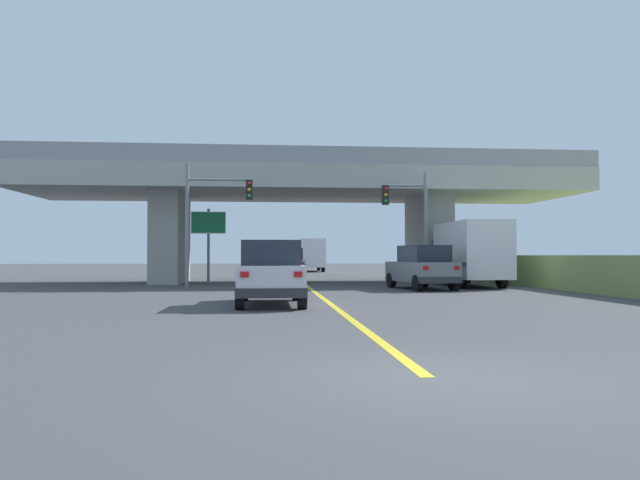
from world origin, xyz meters
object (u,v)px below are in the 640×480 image
object	(u,v)px
suv_lead	(271,273)
traffic_signal_farside	(209,210)
box_truck	(467,253)
traffic_signal_nearside	(412,215)
highway_sign	(208,228)
sedan_oncoming	(289,264)
semi_truck_distant	(311,255)
suv_crossing	(422,267)

from	to	relation	value
suv_lead	traffic_signal_farside	bearing A→B (deg)	105.97
box_truck	suv_lead	bearing A→B (deg)	-133.12
traffic_signal_nearside	highway_sign	world-z (taller)	traffic_signal_nearside
box_truck	highway_sign	bearing A→B (deg)	165.83
box_truck	traffic_signal_farside	distance (m)	13.05
traffic_signal_nearside	traffic_signal_farside	world-z (taller)	traffic_signal_farside
traffic_signal_nearside	box_truck	bearing A→B (deg)	8.24
traffic_signal_nearside	traffic_signal_farside	bearing A→B (deg)	-179.28
box_truck	traffic_signal_nearside	world-z (taller)	traffic_signal_nearside
sedan_oncoming	semi_truck_distant	bearing A→B (deg)	81.39
traffic_signal_nearside	traffic_signal_farside	distance (m)	9.93
suv_lead	sedan_oncoming	bearing A→B (deg)	86.29
sedan_oncoming	traffic_signal_farside	xyz separation A→B (m)	(-4.23, -10.45, 2.74)
traffic_signal_farside	semi_truck_distant	world-z (taller)	traffic_signal_farside
traffic_signal_farside	semi_truck_distant	xyz separation A→B (m)	(7.08, 29.31, -2.12)
box_truck	traffic_signal_farside	world-z (taller)	traffic_signal_farside
suv_lead	highway_sign	distance (m)	14.52
suv_crossing	sedan_oncoming	size ratio (longest dim) A/B	1.07
sedan_oncoming	traffic_signal_nearside	xyz separation A→B (m)	(5.70, -10.33, 2.55)
box_truck	semi_truck_distant	world-z (taller)	box_truck
highway_sign	suv_crossing	bearing A→B (deg)	-29.69
suv_lead	traffic_signal_farside	xyz separation A→B (m)	(-2.89, 10.11, 2.74)
suv_lead	sedan_oncoming	world-z (taller)	same
traffic_signal_farside	box_truck	bearing A→B (deg)	2.45
suv_crossing	box_truck	bearing A→B (deg)	31.46
highway_sign	suv_lead	bearing A→B (deg)	-76.86
suv_lead	suv_crossing	distance (m)	10.74
suv_crossing	highway_sign	size ratio (longest dim) A/B	1.13
sedan_oncoming	traffic_signal_nearside	size ratio (longest dim) A/B	0.76
sedan_oncoming	semi_truck_distant	size ratio (longest dim) A/B	0.60
traffic_signal_nearside	traffic_signal_farside	xyz separation A→B (m)	(-9.93, -0.12, 0.19)
box_truck	highway_sign	world-z (taller)	highway_sign
traffic_signal_nearside	semi_truck_distant	xyz separation A→B (m)	(-2.85, 29.18, -1.92)
sedan_oncoming	highway_sign	size ratio (longest dim) A/B	1.05
suv_crossing	sedan_oncoming	distance (m)	13.64
sedan_oncoming	traffic_signal_nearside	world-z (taller)	traffic_signal_nearside
suv_lead	semi_truck_distant	world-z (taller)	semi_truck_distant
traffic_signal_farside	sedan_oncoming	bearing A→B (deg)	67.98
suv_crossing	highway_sign	distance (m)	12.00
box_truck	semi_truck_distant	xyz separation A→B (m)	(-5.80, 28.75, -0.04)
suv_lead	highway_sign	world-z (taller)	highway_sign
traffic_signal_nearside	semi_truck_distant	distance (m)	29.38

